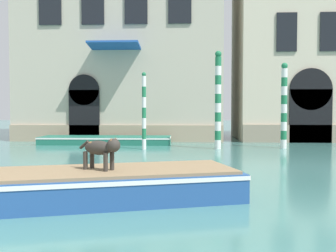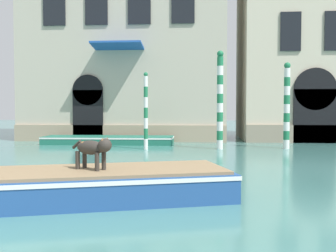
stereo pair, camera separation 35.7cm
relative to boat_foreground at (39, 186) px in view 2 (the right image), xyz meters
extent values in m
cube|color=tan|center=(-1.38, 14.20, 0.14)|extent=(11.98, 0.16, 0.94)
cube|color=black|center=(-3.10, 14.19, 1.11)|extent=(1.71, 0.14, 2.89)
cylinder|color=black|center=(-3.10, 14.19, 2.56)|extent=(1.71, 0.14, 1.71)
cube|color=black|center=(-4.97, 14.21, 7.12)|extent=(1.26, 0.10, 1.93)
cube|color=black|center=(-2.57, 14.21, 7.12)|extent=(1.26, 0.10, 1.93)
cube|color=black|center=(-0.18, 14.21, 7.12)|extent=(1.26, 0.10, 1.93)
cube|color=black|center=(2.22, 14.21, 7.12)|extent=(1.26, 0.10, 1.93)
cube|color=#1E4C99|center=(-1.28, 13.55, 4.91)|extent=(2.73, 1.40, 0.29)
cube|color=black|center=(9.29, 14.19, 1.12)|extent=(2.26, 0.14, 2.90)
cylinder|color=black|center=(9.29, 14.19, 2.57)|extent=(2.26, 0.14, 2.26)
cube|color=black|center=(7.97, 14.21, 5.63)|extent=(1.08, 0.10, 2.08)
cube|color=black|center=(10.27, 14.21, 5.63)|extent=(1.08, 0.10, 2.08)
cube|color=#234C8C|center=(0.00, 0.00, -0.05)|extent=(7.84, 4.04, 0.56)
cube|color=white|center=(0.00, 0.00, 0.17)|extent=(7.87, 4.08, 0.08)
cube|color=#8C7251|center=(0.00, 0.00, 0.26)|extent=(7.57, 3.83, 0.06)
cylinder|color=#332D28|center=(1.23, 0.25, 0.47)|extent=(0.09, 0.09, 0.36)
cylinder|color=#332D28|center=(1.14, 0.07, 0.47)|extent=(0.09, 0.09, 0.36)
cylinder|color=#332D28|center=(0.77, 0.48, 0.47)|extent=(0.09, 0.09, 0.36)
cylinder|color=#332D28|center=(0.68, 0.30, 0.47)|extent=(0.09, 0.09, 0.36)
ellipsoid|color=#332D28|center=(0.95, 0.27, 0.73)|extent=(0.73, 0.55, 0.29)
ellipsoid|color=brown|center=(0.86, 0.32, 0.81)|extent=(0.35, 0.31, 0.10)
sphere|color=#332D28|center=(1.28, 0.11, 0.80)|extent=(0.27, 0.27, 0.27)
cone|color=brown|center=(1.32, 0.18, 0.90)|extent=(0.08, 0.08, 0.11)
cone|color=brown|center=(1.25, 0.04, 0.90)|extent=(0.08, 0.08, 0.11)
cylinder|color=#332D28|center=(0.62, 0.44, 0.78)|extent=(0.24, 0.16, 0.19)
cube|color=#1E6651|center=(-1.60, 12.83, -0.13)|extent=(6.77, 1.93, 0.40)
cube|color=white|center=(-1.60, 12.83, 0.01)|extent=(6.80, 1.96, 0.08)
cube|color=#8C7251|center=(-1.60, 12.83, -0.15)|extent=(3.73, 1.43, 0.36)
cylinder|color=white|center=(4.05, 10.59, -0.12)|extent=(0.28, 0.28, 0.42)
cylinder|color=#1E7247|center=(4.05, 10.59, 0.30)|extent=(0.28, 0.28, 0.42)
cylinder|color=white|center=(4.05, 10.59, 0.72)|extent=(0.28, 0.28, 0.42)
cylinder|color=#1E7247|center=(4.05, 10.59, 1.14)|extent=(0.28, 0.28, 0.42)
cylinder|color=white|center=(4.05, 10.59, 1.56)|extent=(0.28, 0.28, 0.42)
cylinder|color=#1E7247|center=(4.05, 10.59, 1.97)|extent=(0.28, 0.28, 0.42)
cylinder|color=white|center=(4.05, 10.59, 2.39)|extent=(0.28, 0.28, 0.42)
cylinder|color=#1E7247|center=(4.05, 10.59, 2.81)|extent=(0.28, 0.28, 0.42)
cylinder|color=white|center=(4.05, 10.59, 3.23)|extent=(0.28, 0.28, 0.42)
cylinder|color=#1E7247|center=(4.05, 10.59, 3.65)|extent=(0.28, 0.28, 0.42)
sphere|color=#1E7247|center=(4.05, 10.59, 3.99)|extent=(0.29, 0.29, 0.29)
cylinder|color=white|center=(7.13, 11.08, -0.13)|extent=(0.28, 0.28, 0.41)
cylinder|color=#1E7247|center=(7.13, 11.08, 0.28)|extent=(0.28, 0.28, 0.41)
cylinder|color=white|center=(7.13, 11.08, 0.70)|extent=(0.28, 0.28, 0.41)
cylinder|color=#1E7247|center=(7.13, 11.08, 1.11)|extent=(0.28, 0.28, 0.41)
cylinder|color=white|center=(7.13, 11.08, 1.52)|extent=(0.28, 0.28, 0.41)
cylinder|color=#1E7247|center=(7.13, 11.08, 1.93)|extent=(0.28, 0.28, 0.41)
cylinder|color=white|center=(7.13, 11.08, 2.34)|extent=(0.28, 0.28, 0.41)
cylinder|color=#1E7247|center=(7.13, 11.08, 2.75)|extent=(0.28, 0.28, 0.41)
cylinder|color=white|center=(7.13, 11.08, 3.16)|extent=(0.28, 0.28, 0.41)
sphere|color=#1E7247|center=(7.13, 11.08, 3.49)|extent=(0.29, 0.29, 0.29)
cylinder|color=white|center=(0.70, 10.28, -0.10)|extent=(0.18, 0.18, 0.47)
cylinder|color=#1E7247|center=(0.70, 10.28, 0.38)|extent=(0.18, 0.18, 0.47)
cylinder|color=white|center=(0.70, 10.28, 0.85)|extent=(0.18, 0.18, 0.47)
cylinder|color=#1E7247|center=(0.70, 10.28, 1.32)|extent=(0.18, 0.18, 0.47)
cylinder|color=white|center=(0.70, 10.28, 1.80)|extent=(0.18, 0.18, 0.47)
cylinder|color=#1E7247|center=(0.70, 10.28, 2.27)|extent=(0.18, 0.18, 0.47)
cylinder|color=white|center=(0.70, 10.28, 2.74)|extent=(0.18, 0.18, 0.47)
sphere|color=#1E7247|center=(0.70, 10.28, 3.06)|extent=(0.19, 0.19, 0.19)
camera|label=1|loc=(2.75, -7.40, 1.50)|focal=42.00mm
camera|label=2|loc=(3.11, -7.37, 1.50)|focal=42.00mm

